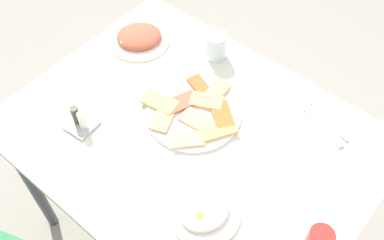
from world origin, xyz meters
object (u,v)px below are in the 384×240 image
(dining_table, at_px, (191,148))
(drinking_glass, at_px, (216,46))
(pide_platter, at_px, (194,111))
(paper_napkin, at_px, (324,123))
(salad_plate_rice, at_px, (204,211))
(spoon, at_px, (322,126))
(salad_plate_greens, at_px, (139,37))
(condiment_caddy, at_px, (80,121))
(fork, at_px, (328,119))

(dining_table, relative_size, drinking_glass, 11.39)
(pide_platter, xyz_separation_m, paper_napkin, (-0.36, -0.24, -0.01))
(salad_plate_rice, xyz_separation_m, spoon, (-0.10, -0.49, -0.01))
(salad_plate_greens, relative_size, condiment_caddy, 2.39)
(salad_plate_greens, distance_m, paper_napkin, 0.75)
(dining_table, height_order, paper_napkin, paper_napkin)
(salad_plate_greens, relative_size, fork, 1.18)
(salad_plate_greens, bearing_deg, salad_plate_rice, 148.14)
(dining_table, xyz_separation_m, pide_platter, (0.05, -0.07, 0.09))
(salad_plate_rice, distance_m, drinking_glass, 0.64)
(salad_plate_rice, relative_size, spoon, 1.09)
(pide_platter, height_order, paper_napkin, pide_platter)
(dining_table, distance_m, salad_plate_greens, 0.49)
(dining_table, distance_m, drinking_glass, 0.39)
(salad_plate_greens, relative_size, paper_napkin, 1.93)
(pide_platter, relative_size, salad_plate_greens, 1.46)
(salad_plate_rice, bearing_deg, spoon, -101.83)
(salad_plate_rice, distance_m, fork, 0.53)
(paper_napkin, height_order, fork, fork)
(condiment_caddy, bearing_deg, salad_plate_rice, -178.30)
(dining_table, height_order, fork, fork)
(fork, bearing_deg, dining_table, 67.82)
(drinking_glass, relative_size, spoon, 0.53)
(spoon, xyz_separation_m, condiment_caddy, (0.61, 0.50, 0.02))
(salad_plate_rice, distance_m, spoon, 0.50)
(dining_table, distance_m, pide_platter, 0.12)
(dining_table, bearing_deg, drinking_glass, -64.55)
(dining_table, xyz_separation_m, paper_napkin, (-0.31, -0.31, 0.08))
(pide_platter, distance_m, salad_plate_rice, 0.37)
(drinking_glass, relative_size, fork, 0.51)
(fork, relative_size, spoon, 1.04)
(spoon, relative_size, condiment_caddy, 1.95)
(pide_platter, height_order, condiment_caddy, condiment_caddy)
(pide_platter, relative_size, paper_napkin, 2.81)
(salad_plate_rice, height_order, drinking_glass, drinking_glass)
(drinking_glass, bearing_deg, pide_platter, 112.97)
(salad_plate_greens, bearing_deg, fork, -170.54)
(drinking_glass, height_order, paper_napkin, drinking_glass)
(salad_plate_greens, relative_size, salad_plate_rice, 1.13)
(drinking_glass, distance_m, condiment_caddy, 0.55)
(spoon, bearing_deg, salad_plate_greens, 26.52)
(pide_platter, bearing_deg, condiment_caddy, 48.01)
(salad_plate_greens, distance_m, salad_plate_rice, 0.75)
(pide_platter, height_order, drinking_glass, drinking_glass)
(spoon, bearing_deg, dining_table, 63.20)
(drinking_glass, xyz_separation_m, fork, (-0.47, -0.00, -0.05))
(drinking_glass, distance_m, spoon, 0.47)
(paper_napkin, xyz_separation_m, condiment_caddy, (0.61, 0.52, 0.02))
(drinking_glass, bearing_deg, spoon, 175.71)
(paper_napkin, bearing_deg, salad_plate_rice, 78.58)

